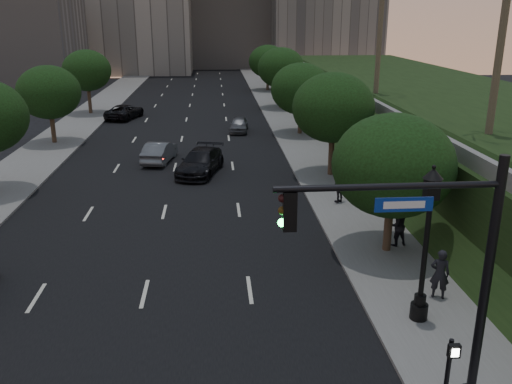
{
  "coord_description": "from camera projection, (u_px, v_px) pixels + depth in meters",
  "views": [
    {
      "loc": [
        2.8,
        -13.57,
        10.09
      ],
      "look_at": [
        4.33,
        6.15,
        3.6
      ],
      "focal_mm": 38.0,
      "sensor_mm": 36.0,
      "label": 1
    }
  ],
  "objects": [
    {
      "name": "ground",
      "position": [
        125.0,
        378.0,
        15.79
      ],
      "size": [
        160.0,
        160.0,
        0.0
      ],
      "primitive_type": "plane",
      "color": "black",
      "rests_on": "ground"
    },
    {
      "name": "road_surface",
      "position": [
        181.0,
        144.0,
        44.21
      ],
      "size": [
        16.0,
        140.0,
        0.02
      ],
      "primitive_type": "cube",
      "color": "black",
      "rests_on": "ground"
    },
    {
      "name": "sidewalk_right",
      "position": [
        305.0,
        141.0,
        44.95
      ],
      "size": [
        4.5,
        140.0,
        0.15
      ],
      "primitive_type": "cube",
      "color": "slate",
      "rests_on": "ground"
    },
    {
      "name": "sidewalk_left",
      "position": [
        52.0,
        146.0,
        43.43
      ],
      "size": [
        4.5,
        140.0,
        0.15
      ],
      "primitive_type": "cube",
      "color": "slate",
      "rests_on": "ground"
    },
    {
      "name": "embankment",
      "position": [
        455.0,
        121.0,
        43.32
      ],
      "size": [
        18.0,
        90.0,
        4.0
      ],
      "primitive_type": "cube",
      "color": "black",
      "rests_on": "ground"
    },
    {
      "name": "parapet_wall",
      "position": [
        352.0,
        93.0,
        41.96
      ],
      "size": [
        0.35,
        90.0,
        0.7
      ],
      "primitive_type": "cube",
      "color": "slate",
      "rests_on": "embankment"
    },
    {
      "name": "office_block_mid",
      "position": [
        227.0,
        0.0,
        108.81
      ],
      "size": [
        22.0,
        18.0,
        26.0
      ],
      "primitive_type": "cube",
      "color": "#9B968E",
      "rests_on": "ground"
    },
    {
      "name": "office_block_filler",
      "position": [
        12.0,
        37.0,
        78.0
      ],
      "size": [
        18.0,
        16.0,
        14.0
      ],
      "primitive_type": "cube",
      "color": "#9B968E",
      "rests_on": "ground"
    },
    {
      "name": "tree_right_a",
      "position": [
        393.0,
        166.0,
        22.88
      ],
      "size": [
        5.2,
        5.2,
        6.24
      ],
      "color": "#38281C",
      "rests_on": "ground"
    },
    {
      "name": "tree_right_b",
      "position": [
        333.0,
        108.0,
        34.09
      ],
      "size": [
        5.2,
        5.2,
        6.74
      ],
      "color": "#38281C",
      "rests_on": "ground"
    },
    {
      "name": "tree_right_c",
      "position": [
        301.0,
        89.0,
        46.56
      ],
      "size": [
        5.2,
        5.2,
        6.24
      ],
      "color": "#38281C",
      "rests_on": "ground"
    },
    {
      "name": "tree_right_d",
      "position": [
        281.0,
        68.0,
        59.67
      ],
      "size": [
        5.2,
        5.2,
        6.74
      ],
      "color": "#38281C",
      "rests_on": "ground"
    },
    {
      "name": "tree_right_e",
      "position": [
        268.0,
        61.0,
        74.03
      ],
      "size": [
        5.2,
        5.2,
        6.24
      ],
      "color": "#38281C",
      "rests_on": "ground"
    },
    {
      "name": "tree_left_c",
      "position": [
        49.0,
        92.0,
        43.09
      ],
      "size": [
        5.0,
        5.0,
        6.34
      ],
      "color": "#38281C",
      "rests_on": "ground"
    },
    {
      "name": "tree_left_d",
      "position": [
        87.0,
        70.0,
        56.23
      ],
      "size": [
        5.0,
        5.0,
        6.71
      ],
      "color": "#38281C",
      "rests_on": "ground"
    },
    {
      "name": "traffic_signal_mast",
      "position": [
        444.0,
        286.0,
        13.47
      ],
      "size": [
        5.68,
        0.56,
        7.0
      ],
      "color": "black",
      "rests_on": "ground"
    },
    {
      "name": "street_lamp",
      "position": [
        425.0,
        252.0,
        17.85
      ],
      "size": [
        0.64,
        0.64,
        5.62
      ],
      "color": "black",
      "rests_on": "ground"
    },
    {
      "name": "pedestrian_signal",
      "position": [
        449.0,
        373.0,
        13.52
      ],
      "size": [
        0.3,
        0.33,
        2.5
      ],
      "color": "black",
      "rests_on": "ground"
    },
    {
      "name": "sedan_mid_left",
      "position": [
        160.0,
        152.0,
        38.76
      ],
      "size": [
        2.37,
        4.76,
        1.5
      ],
      "primitive_type": "imported",
      "rotation": [
        0.0,
        0.0,
        2.96
      ],
      "color": "#54585C",
      "rests_on": "ground"
    },
    {
      "name": "sedan_far_left",
      "position": [
        125.0,
        112.0,
        54.95
      ],
      "size": [
        3.81,
        5.73,
        1.46
      ],
      "primitive_type": "imported",
      "rotation": [
        0.0,
        0.0,
        2.86
      ],
      "color": "black",
      "rests_on": "ground"
    },
    {
      "name": "sedan_near_right",
      "position": [
        200.0,
        162.0,
        35.88
      ],
      "size": [
        3.58,
        5.89,
        1.6
      ],
      "primitive_type": "imported",
      "rotation": [
        0.0,
        0.0,
        -0.26
      ],
      "color": "black",
      "rests_on": "ground"
    },
    {
      "name": "sedan_far_right",
      "position": [
        239.0,
        124.0,
        48.79
      ],
      "size": [
        1.97,
        4.08,
        1.34
      ],
      "primitive_type": "imported",
      "rotation": [
        0.0,
        0.0,
        -0.1
      ],
      "color": "#55575C",
      "rests_on": "ground"
    },
    {
      "name": "pedestrian_a",
      "position": [
        440.0,
        274.0,
        19.72
      ],
      "size": [
        0.81,
        0.67,
        1.91
      ],
      "primitive_type": "imported",
      "rotation": [
        0.0,
        0.0,
        2.79
      ],
      "color": "black",
      "rests_on": "sidewalk_right"
    },
    {
      "name": "pedestrian_b",
      "position": [
        397.0,
        225.0,
        24.27
      ],
      "size": [
        1.06,
        0.91,
        1.91
      ],
      "primitive_type": "imported",
      "rotation": [
        0.0,
        0.0,
        3.36
      ],
      "color": "black",
      "rests_on": "sidewalk_right"
    },
    {
      "name": "pedestrian_c",
      "position": [
        340.0,
        188.0,
        29.88
      ],
      "size": [
        1.05,
        0.84,
        1.67
      ],
      "primitive_type": "imported",
      "rotation": [
        0.0,
        0.0,
        3.66
      ],
      "color": "black",
      "rests_on": "sidewalk_right"
    }
  ]
}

